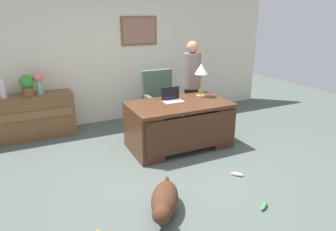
% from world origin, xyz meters
% --- Properties ---
extents(ground_plane, '(12.00, 12.00, 0.00)m').
position_xyz_m(ground_plane, '(0.00, 0.00, 0.00)').
color(ground_plane, '#4C5651').
extents(back_wall, '(7.00, 0.16, 2.70)m').
position_xyz_m(back_wall, '(0.00, 2.60, 1.35)').
color(back_wall, beige).
rests_on(back_wall, ground_plane).
extents(desk, '(1.63, 0.94, 0.76)m').
position_xyz_m(desk, '(0.46, 0.74, 0.41)').
color(desk, '#4C2B19').
rests_on(desk, ground_plane).
extents(credenza, '(1.45, 0.50, 0.77)m').
position_xyz_m(credenza, '(-1.71, 2.25, 0.39)').
color(credenza, brown).
rests_on(credenza, ground_plane).
extents(armchair, '(0.60, 0.59, 1.11)m').
position_xyz_m(armchair, '(0.54, 1.69, 0.49)').
color(armchair, '#475B4C').
rests_on(armchair, ground_plane).
extents(person_standing, '(0.32, 0.32, 1.66)m').
position_xyz_m(person_standing, '(1.07, 1.44, 0.85)').
color(person_standing, '#262323').
rests_on(person_standing, ground_plane).
extents(dog_lying, '(0.58, 0.72, 0.30)m').
position_xyz_m(dog_lying, '(-0.50, -0.75, 0.16)').
color(dog_lying, '#472819').
rests_on(dog_lying, ground_plane).
extents(laptop, '(0.32, 0.22, 0.22)m').
position_xyz_m(laptop, '(0.40, 0.91, 0.81)').
color(laptop, '#B2B5BA').
rests_on(laptop, desk).
extents(desk_lamp, '(0.22, 0.22, 0.57)m').
position_xyz_m(desk_lamp, '(0.98, 0.96, 1.20)').
color(desk_lamp, '#9E8447').
rests_on(desk_lamp, desk).
extents(vase_with_flowers, '(0.17, 0.17, 0.39)m').
position_xyz_m(vase_with_flowers, '(-1.51, 2.25, 1.01)').
color(vase_with_flowers, '#83B090').
rests_on(vase_with_flowers, credenza).
extents(vase_empty, '(0.11, 0.11, 0.32)m').
position_xyz_m(vase_empty, '(-2.09, 2.25, 0.93)').
color(vase_empty, silver).
rests_on(vase_empty, credenza).
extents(potted_plant, '(0.24, 0.24, 0.36)m').
position_xyz_m(potted_plant, '(-1.70, 2.25, 0.97)').
color(potted_plant, brown).
rests_on(potted_plant, credenza).
extents(dog_toy_bone, '(0.15, 0.16, 0.05)m').
position_xyz_m(dog_toy_bone, '(0.74, -0.45, 0.03)').
color(dog_toy_bone, beige).
rests_on(dog_toy_bone, ground_plane).
extents(dog_toy_plush, '(0.17, 0.13, 0.05)m').
position_xyz_m(dog_toy_plush, '(0.56, -1.16, 0.03)').
color(dog_toy_plush, green).
rests_on(dog_toy_plush, ground_plane).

